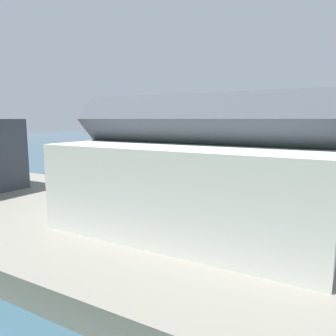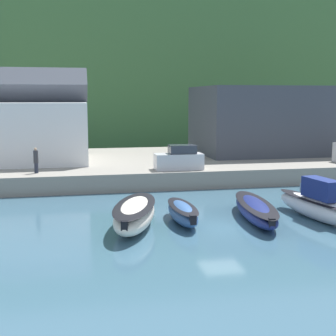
{
  "view_description": "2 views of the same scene",
  "coord_description": "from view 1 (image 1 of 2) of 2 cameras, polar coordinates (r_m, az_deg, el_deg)",
  "views": [
    {
      "loc": [
        -25.55,
        41.43,
        9.03
      ],
      "look_at": [
        -4.06,
        3.96,
        2.56
      ],
      "focal_mm": 35.0,
      "sensor_mm": 36.0,
      "label": 1
    },
    {
      "loc": [
        -8.67,
        -26.29,
        7.83
      ],
      "look_at": [
        -1.87,
        7.12,
        2.68
      ],
      "focal_mm": 50.0,
      "sensor_mm": 36.0,
      "label": 2
    }
  ],
  "objects": [
    {
      "name": "moored_boat_4",
      "position": [
        54.85,
        -13.88,
        -0.22
      ],
      "size": [
        2.24,
        4.68,
        9.3
      ],
      "rotation": [
        0.0,
        0.0,
        -0.17
      ],
      "color": "#33568E",
      "rests_on": "ground_plane"
    },
    {
      "name": "moored_boat_1",
      "position": [
        46.95,
        -0.73,
        -1.77
      ],
      "size": [
        1.54,
        5.57,
        1.21
      ],
      "rotation": [
        0.0,
        0.0,
        0.0
      ],
      "color": "#33568E",
      "rests_on": "ground_plane"
    },
    {
      "name": "ground_plane",
      "position": [
        49.5,
        -1.79,
        -2.0
      ],
      "size": [
        320.0,
        320.0,
        0.0
      ],
      "primitive_type": "plane",
      "color": "#385B70"
    },
    {
      "name": "parked_car_1",
      "position": [
        38.75,
        -12.83,
        -1.44
      ],
      "size": [
        4.21,
        1.81,
        2.16
      ],
      "rotation": [
        0.0,
        0.0,
        1.57
      ],
      "color": "silver",
      "rests_on": "quay_promenade"
    },
    {
      "name": "harbor_clubhouse",
      "position": [
        22.35,
        4.71,
        -2.24
      ],
      "size": [
        18.14,
        10.08,
        9.18
      ],
      "color": "white",
      "rests_on": "quay_promenade"
    },
    {
      "name": "person_on_quay",
      "position": [
        31.53,
        3.29,
        -3.16
      ],
      "size": [
        0.4,
        0.4,
        2.14
      ],
      "color": "#232838",
      "rests_on": "quay_promenade"
    },
    {
      "name": "moored_boat_3",
      "position": [
        52.58,
        -8.32,
        -0.35
      ],
      "size": [
        2.6,
        8.16,
        2.74
      ],
      "rotation": [
        0.0,
        0.0,
        0.14
      ],
      "color": "white",
      "rests_on": "ground_plane"
    },
    {
      "name": "moored_boat_2",
      "position": [
        49.69,
        -5.39,
        -1.24
      ],
      "size": [
        3.27,
        8.69,
        1.21
      ],
      "rotation": [
        0.0,
        0.0,
        -0.15
      ],
      "color": "navy",
      "rests_on": "ground_plane"
    },
    {
      "name": "quay_promenade",
      "position": [
        33.15,
        -22.28,
        -6.55
      ],
      "size": [
        120.07,
        20.61,
        1.55
      ],
      "color": "gray",
      "rests_on": "ground_plane"
    },
    {
      "name": "mooring_buoy_0",
      "position": [
        66.93,
        -16.31,
        0.65
      ],
      "size": [
        0.54,
        0.54,
        0.54
      ],
      "color": "orange",
      "rests_on": "ground_plane"
    },
    {
      "name": "moored_boat_0",
      "position": [
        46.01,
        3.04,
        -1.71
      ],
      "size": [
        4.34,
        7.93,
        1.66
      ],
      "rotation": [
        0.0,
        0.0,
        -0.28
      ],
      "color": "white",
      "rests_on": "ground_plane"
    }
  ]
}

